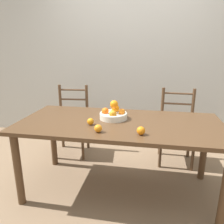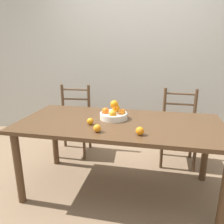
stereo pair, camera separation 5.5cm
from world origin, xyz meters
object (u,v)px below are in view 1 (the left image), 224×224
at_px(orange_loose_0, 98,128).
at_px(fruit_bowl, 114,113).
at_px(orange_loose_1, 141,131).
at_px(orange_loose_2, 90,122).
at_px(chair_left, 72,121).
at_px(chair_right, 177,127).

bearing_deg(orange_loose_0, fruit_bowl, 80.67).
distance_m(orange_loose_1, orange_loose_2, 0.49).
distance_m(orange_loose_1, chair_left, 1.47).
bearing_deg(orange_loose_0, orange_loose_1, 1.36).
distance_m(fruit_bowl, chair_left, 1.03).
distance_m(orange_loose_0, chair_left, 1.27).
height_order(orange_loose_0, orange_loose_1, orange_loose_1).
relative_size(orange_loose_2, chair_right, 0.07).
bearing_deg(chair_left, fruit_bowl, -49.17).
height_order(fruit_bowl, orange_loose_1, fruit_bowl).
bearing_deg(orange_loose_0, chair_right, 54.10).
relative_size(fruit_bowl, orange_loose_0, 4.13).
bearing_deg(orange_loose_2, orange_loose_1, -18.74).
relative_size(orange_loose_0, chair_left, 0.07).
height_order(chair_left, chair_right, same).
relative_size(orange_loose_1, chair_left, 0.07).
bearing_deg(chair_left, orange_loose_2, -64.86).
height_order(fruit_bowl, chair_left, same).
bearing_deg(fruit_bowl, chair_right, 43.76).
xyz_separation_m(fruit_bowl, chair_right, (0.70, 0.67, -0.35)).
relative_size(orange_loose_1, orange_loose_2, 1.12).
relative_size(orange_loose_0, orange_loose_1, 0.96).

